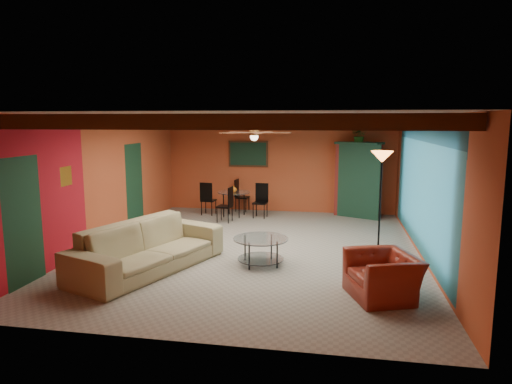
% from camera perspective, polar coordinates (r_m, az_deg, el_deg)
% --- Properties ---
extents(room, '(6.52, 8.01, 2.71)m').
position_cam_1_polar(room, '(9.04, -0.10, 7.52)').
color(room, gray).
rests_on(room, ground).
extents(sofa, '(2.09, 3.11, 0.85)m').
position_cam_1_polar(sofa, '(8.16, -13.38, -6.70)').
color(sofa, '#8C815A').
rests_on(sofa, ground).
extents(armchair, '(1.18, 1.26, 0.66)m').
position_cam_1_polar(armchair, '(7.02, 15.69, -10.16)').
color(armchair, maroon).
rests_on(armchair, ground).
extents(coffee_table, '(1.27, 1.27, 0.51)m').
position_cam_1_polar(coffee_table, '(8.26, 0.60, -7.48)').
color(coffee_table, white).
rests_on(coffee_table, ground).
extents(dining_table, '(1.97, 1.97, 0.93)m').
position_cam_1_polar(dining_table, '(12.36, -2.80, -0.94)').
color(dining_table, white).
rests_on(dining_table, ground).
extents(armoire, '(1.25, 0.96, 1.97)m').
position_cam_1_polar(armoire, '(12.60, 12.76, 1.43)').
color(armoire, maroon).
rests_on(armoire, ground).
extents(floor_lamp, '(0.42, 0.42, 2.04)m').
position_cam_1_polar(floor_lamp, '(8.97, 15.39, -1.44)').
color(floor_lamp, black).
rests_on(floor_lamp, ground).
extents(ceiling_fan, '(1.50, 1.50, 0.44)m').
position_cam_1_polar(ceiling_fan, '(8.93, -0.23, 7.49)').
color(ceiling_fan, '#472614').
rests_on(ceiling_fan, ceiling).
extents(painting, '(1.05, 0.03, 0.65)m').
position_cam_1_polar(painting, '(13.02, -1.00, 4.84)').
color(painting, black).
rests_on(painting, wall_back).
extents(potted_plant, '(0.44, 0.38, 0.48)m').
position_cam_1_polar(potted_plant, '(12.50, 12.95, 7.00)').
color(potted_plant, '#26661E').
rests_on(potted_plant, armoire).
extents(vase, '(0.18, 0.18, 0.17)m').
position_cam_1_polar(vase, '(12.27, -2.82, 1.60)').
color(vase, orange).
rests_on(vase, dining_table).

